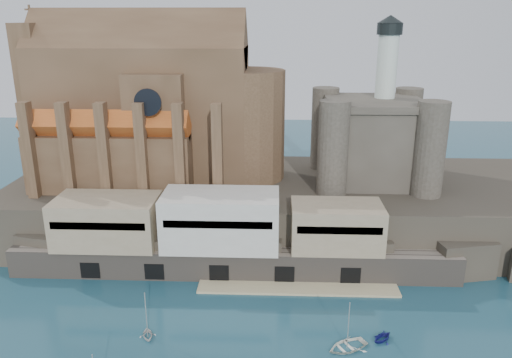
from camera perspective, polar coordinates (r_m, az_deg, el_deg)
The scene contains 7 objects.
promontory at distance 93.98m, azimuth 3.03°, elevation -3.21°, with size 100.00×36.00×10.00m.
quay at distance 78.97m, azimuth -4.16°, elevation -6.57°, with size 70.00×12.00×13.05m.
church at distance 94.43m, azimuth -11.62°, elevation 7.41°, with size 47.00×25.93×30.51m.
castle_keep at distance 93.39m, azimuth 13.22°, elevation 4.79°, with size 21.20×21.20×29.30m.
boat_4 at distance 68.04m, azimuth -12.25°, elevation -17.23°, with size 2.53×1.55×2.93m, color silver.
boat_6 at distance 65.81m, azimuth 10.35°, elevation -18.45°, with size 3.77×1.09×5.28m, color white.
boat_7 at distance 67.98m, azimuth 14.19°, elevation -17.42°, with size 2.69×1.64×3.12m, color navy.
Camera 1 is at (-1.58, -48.35, 38.64)m, focal length 35.00 mm.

